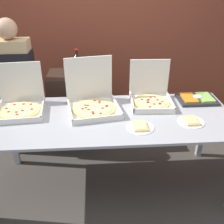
{
  "coord_description": "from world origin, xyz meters",
  "views": [
    {
      "loc": [
        -0.15,
        -2.16,
        2.06
      ],
      "look_at": [
        0.0,
        0.0,
        0.89
      ],
      "focal_mm": 42.0,
      "sensor_mm": 36.0,
      "label": 1
    }
  ],
  "objects_px": {
    "pizza_box_near_right": "(93,101)",
    "pizza_box_far_right": "(20,103)",
    "veggie_tray": "(197,99)",
    "soda_can_silver": "(101,66)",
    "soda_can_colored": "(69,71)",
    "paper_plate_front_left": "(191,121)",
    "soda_bottle": "(77,64)",
    "paper_plate_front_center": "(140,127)",
    "person_server_vest": "(17,84)",
    "pizza_box_far_left": "(151,96)"
  },
  "relations": [
    {
      "from": "paper_plate_front_left",
      "to": "soda_can_colored",
      "type": "height_order",
      "value": "soda_can_colored"
    },
    {
      "from": "pizza_box_near_right",
      "to": "paper_plate_front_left",
      "type": "distance_m",
      "value": 0.96
    },
    {
      "from": "pizza_box_near_right",
      "to": "pizza_box_far_left",
      "type": "height_order",
      "value": "pizza_box_near_right"
    },
    {
      "from": "paper_plate_front_left",
      "to": "soda_bottle",
      "type": "xyz_separation_m",
      "value": [
        -1.07,
        1.0,
        0.24
      ]
    },
    {
      "from": "paper_plate_front_center",
      "to": "soda_bottle",
      "type": "height_order",
      "value": "soda_bottle"
    },
    {
      "from": "pizza_box_near_right",
      "to": "soda_can_silver",
      "type": "relative_size",
      "value": 4.59
    },
    {
      "from": "pizza_box_near_right",
      "to": "pizza_box_far_right",
      "type": "height_order",
      "value": "pizza_box_near_right"
    },
    {
      "from": "pizza_box_near_right",
      "to": "paper_plate_front_left",
      "type": "xyz_separation_m",
      "value": [
        0.9,
        -0.34,
        -0.07
      ]
    },
    {
      "from": "soda_can_colored",
      "to": "person_server_vest",
      "type": "relative_size",
      "value": 0.08
    },
    {
      "from": "paper_plate_front_center",
      "to": "veggie_tray",
      "type": "height_order",
      "value": "veggie_tray"
    },
    {
      "from": "pizza_box_far_right",
      "to": "paper_plate_front_center",
      "type": "xyz_separation_m",
      "value": [
        1.12,
        -0.4,
        -0.07
      ]
    },
    {
      "from": "paper_plate_front_center",
      "to": "pizza_box_far_left",
      "type": "bearing_deg",
      "value": 69.14
    },
    {
      "from": "pizza_box_far_left",
      "to": "paper_plate_front_center",
      "type": "height_order",
      "value": "pizza_box_far_left"
    },
    {
      "from": "paper_plate_front_center",
      "to": "soda_can_colored",
      "type": "height_order",
      "value": "soda_can_colored"
    },
    {
      "from": "pizza_box_far_left",
      "to": "soda_bottle",
      "type": "height_order",
      "value": "soda_bottle"
    },
    {
      "from": "veggie_tray",
      "to": "person_server_vest",
      "type": "bearing_deg",
      "value": 168.1
    },
    {
      "from": "pizza_box_far_left",
      "to": "person_server_vest",
      "type": "distance_m",
      "value": 1.53
    },
    {
      "from": "paper_plate_front_left",
      "to": "soda_bottle",
      "type": "height_order",
      "value": "soda_bottle"
    },
    {
      "from": "veggie_tray",
      "to": "person_server_vest",
      "type": "relative_size",
      "value": 0.24
    },
    {
      "from": "pizza_box_far_left",
      "to": "soda_can_colored",
      "type": "distance_m",
      "value": 1.03
    },
    {
      "from": "soda_bottle",
      "to": "paper_plate_front_center",
      "type": "bearing_deg",
      "value": -61.06
    },
    {
      "from": "soda_can_colored",
      "to": "soda_can_silver",
      "type": "bearing_deg",
      "value": 23.08
    },
    {
      "from": "pizza_box_near_right",
      "to": "paper_plate_front_center",
      "type": "distance_m",
      "value": 0.58
    },
    {
      "from": "pizza_box_far_right",
      "to": "person_server_vest",
      "type": "distance_m",
      "value": 0.53
    },
    {
      "from": "paper_plate_front_left",
      "to": "soda_can_colored",
      "type": "xyz_separation_m",
      "value": [
        -1.17,
        0.97,
        0.16
      ]
    },
    {
      "from": "pizza_box_far_left",
      "to": "pizza_box_far_right",
      "type": "distance_m",
      "value": 1.31
    },
    {
      "from": "paper_plate_front_left",
      "to": "soda_can_colored",
      "type": "bearing_deg",
      "value": 140.38
    },
    {
      "from": "pizza_box_far_right",
      "to": "soda_can_colored",
      "type": "bearing_deg",
      "value": 50.16
    },
    {
      "from": "paper_plate_front_center",
      "to": "person_server_vest",
      "type": "relative_size",
      "value": 0.15
    },
    {
      "from": "pizza_box_far_right",
      "to": "soda_can_silver",
      "type": "height_order",
      "value": "pizza_box_far_right"
    },
    {
      "from": "soda_bottle",
      "to": "soda_can_colored",
      "type": "relative_size",
      "value": 2.52
    },
    {
      "from": "pizza_box_far_left",
      "to": "soda_bottle",
      "type": "bearing_deg",
      "value": 145.58
    },
    {
      "from": "paper_plate_front_center",
      "to": "person_server_vest",
      "type": "height_order",
      "value": "person_server_vest"
    },
    {
      "from": "soda_bottle",
      "to": "person_server_vest",
      "type": "distance_m",
      "value": 0.73
    },
    {
      "from": "soda_can_colored",
      "to": "veggie_tray",
      "type": "bearing_deg",
      "value": -21.16
    },
    {
      "from": "person_server_vest",
      "to": "pizza_box_near_right",
      "type": "bearing_deg",
      "value": 149.45
    },
    {
      "from": "soda_can_colored",
      "to": "pizza_box_far_left",
      "type": "bearing_deg",
      "value": -31.7
    },
    {
      "from": "pizza_box_far_left",
      "to": "paper_plate_front_center",
      "type": "xyz_separation_m",
      "value": [
        -0.19,
        -0.49,
        -0.06
      ]
    },
    {
      "from": "pizza_box_far_left",
      "to": "pizza_box_far_right",
      "type": "height_order",
      "value": "pizza_box_far_right"
    },
    {
      "from": "veggie_tray",
      "to": "soda_can_silver",
      "type": "relative_size",
      "value": 3.18
    },
    {
      "from": "paper_plate_front_left",
      "to": "pizza_box_far_left",
      "type": "bearing_deg",
      "value": 124.47
    },
    {
      "from": "pizza_box_far_right",
      "to": "person_server_vest",
      "type": "relative_size",
      "value": 0.3
    },
    {
      "from": "pizza_box_far_right",
      "to": "soda_bottle",
      "type": "bearing_deg",
      "value": 46.15
    },
    {
      "from": "pizza_box_far_left",
      "to": "pizza_box_far_right",
      "type": "bearing_deg",
      "value": -174.02
    },
    {
      "from": "veggie_tray",
      "to": "soda_can_colored",
      "type": "bearing_deg",
      "value": 158.84
    },
    {
      "from": "pizza_box_far_left",
      "to": "soda_can_colored",
      "type": "relative_size",
      "value": 3.61
    },
    {
      "from": "paper_plate_front_center",
      "to": "veggie_tray",
      "type": "distance_m",
      "value": 0.85
    },
    {
      "from": "veggie_tray",
      "to": "soda_bottle",
      "type": "xyz_separation_m",
      "value": [
        -1.28,
        0.57,
        0.23
      ]
    },
    {
      "from": "soda_can_silver",
      "to": "person_server_vest",
      "type": "xyz_separation_m",
      "value": [
        -0.98,
        -0.28,
        -0.09
      ]
    },
    {
      "from": "pizza_box_far_right",
      "to": "paper_plate_front_left",
      "type": "distance_m",
      "value": 1.64
    }
  ]
}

